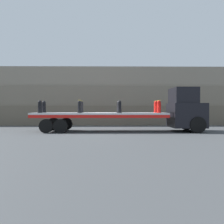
% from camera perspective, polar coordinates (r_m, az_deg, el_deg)
% --- Properties ---
extents(ground_plane, '(120.00, 120.00, 0.00)m').
position_cam_1_polar(ground_plane, '(17.76, -2.79, -4.46)').
color(ground_plane, '#3F4244').
extents(rock_cliff, '(60.00, 3.30, 5.68)m').
position_cam_1_polar(rock_cliff, '(25.38, -2.21, 3.54)').
color(rock_cliff, '#665B4C').
rests_on(rock_cliff, ground_plane).
extents(truck_cab, '(2.27, 2.74, 3.09)m').
position_cam_1_polar(truck_cab, '(18.54, 16.68, 0.40)').
color(truck_cab, black).
rests_on(truck_cab, ground_plane).
extents(flatbed_trailer, '(9.38, 2.54, 1.33)m').
position_cam_1_polar(flatbed_trailer, '(17.74, -5.25, -1.05)').
color(flatbed_trailer, '#B2B2B7').
rests_on(flatbed_trailer, ground_plane).
extents(fire_hydrant_black_near_0, '(0.35, 0.52, 0.86)m').
position_cam_1_polar(fire_hydrant_black_near_0, '(17.77, -16.15, 1.15)').
color(fire_hydrant_black_near_0, black).
rests_on(fire_hydrant_black_near_0, flatbed_trailer).
extents(fire_hydrant_black_far_0, '(0.35, 0.52, 0.86)m').
position_cam_1_polar(fire_hydrant_black_far_0, '(18.81, -15.29, 1.13)').
color(fire_hydrant_black_far_0, black).
rests_on(fire_hydrant_black_far_0, flatbed_trailer).
extents(fire_hydrant_black_near_1, '(0.35, 0.52, 0.86)m').
position_cam_1_polar(fire_hydrant_black_near_1, '(17.25, -7.38, 1.18)').
color(fire_hydrant_black_near_1, black).
rests_on(fire_hydrant_black_near_1, flatbed_trailer).
extents(fire_hydrant_black_far_1, '(0.35, 0.52, 0.86)m').
position_cam_1_polar(fire_hydrant_black_far_1, '(18.32, -7.00, 1.16)').
color(fire_hydrant_black_far_1, black).
rests_on(fire_hydrant_black_far_1, flatbed_trailer).
extents(fire_hydrant_black_near_2, '(0.35, 0.52, 0.86)m').
position_cam_1_polar(fire_hydrant_black_near_2, '(17.16, 1.70, 1.19)').
color(fire_hydrant_black_near_2, black).
rests_on(fire_hydrant_black_near_2, flatbed_trailer).
extents(fire_hydrant_black_far_2, '(0.35, 0.52, 0.86)m').
position_cam_1_polar(fire_hydrant_black_far_2, '(18.23, 1.55, 1.17)').
color(fire_hydrant_black_far_2, black).
rests_on(fire_hydrant_black_far_2, flatbed_trailer).
extents(fire_hydrant_red_near_3, '(0.35, 0.52, 0.86)m').
position_cam_1_polar(fire_hydrant_red_near_3, '(17.49, 10.66, 1.17)').
color(fire_hydrant_red_near_3, red).
rests_on(fire_hydrant_red_near_3, flatbed_trailer).
extents(fire_hydrant_red_far_3, '(0.35, 0.52, 0.86)m').
position_cam_1_polar(fire_hydrant_red_far_3, '(18.54, 10.00, 1.15)').
color(fire_hydrant_red_far_3, red).
rests_on(fire_hydrant_red_far_3, flatbed_trailer).
extents(cargo_strap_rear, '(0.05, 2.64, 0.01)m').
position_cam_1_polar(cargo_strap_rear, '(17.79, -7.19, 2.62)').
color(cargo_strap_rear, yellow).
rests_on(cargo_strap_rear, fire_hydrant_black_near_1).
extents(cargo_strap_middle, '(0.05, 2.64, 0.01)m').
position_cam_1_polar(cargo_strap_middle, '(18.03, 10.33, 2.59)').
color(cargo_strap_middle, yellow).
rests_on(cargo_strap_middle, fire_hydrant_red_near_3).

